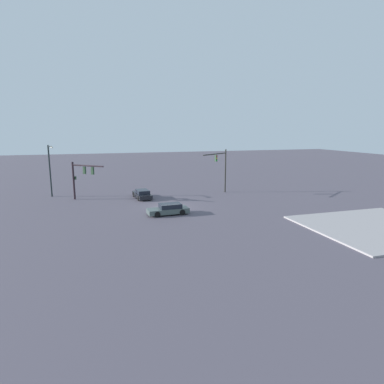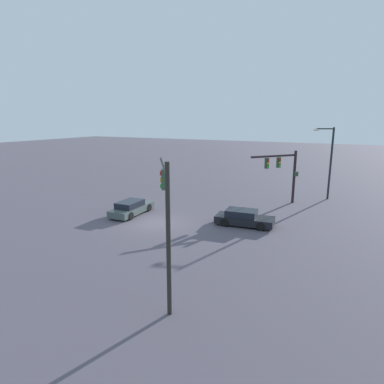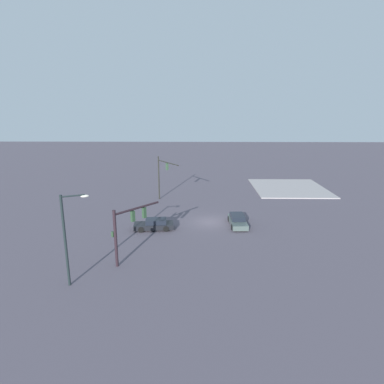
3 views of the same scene
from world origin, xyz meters
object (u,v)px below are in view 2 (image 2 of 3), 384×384
at_px(sedan_car_waiting_far, 131,208).
at_px(streetlamp_curved_arm, 329,158).
at_px(traffic_signal_near_corner, 166,207).
at_px(sedan_car_approaching, 244,218).
at_px(traffic_signal_opposite_side, 284,168).

bearing_deg(sedan_car_waiting_far, streetlamp_curved_arm, -49.35).
height_order(traffic_signal_near_corner, sedan_car_approaching, traffic_signal_near_corner).
bearing_deg(sedan_car_waiting_far, traffic_signal_near_corner, -138.76).
bearing_deg(streetlamp_curved_arm, traffic_signal_opposite_side, 26.62).
height_order(traffic_signal_opposite_side, sedan_car_waiting_far, traffic_signal_opposite_side).
distance_m(streetlamp_curved_arm, sedan_car_waiting_far, 19.84).
bearing_deg(sedan_car_approaching, traffic_signal_opposite_side, 74.68).
xyz_separation_m(traffic_signal_near_corner, sedan_car_waiting_far, (-10.03, -9.64, -3.74)).
bearing_deg(traffic_signal_near_corner, sedan_car_waiting_far, 9.21).
distance_m(sedan_car_approaching, sedan_car_waiting_far, 9.57).
height_order(traffic_signal_near_corner, streetlamp_curved_arm, streetlamp_curved_arm).
bearing_deg(streetlamp_curved_arm, sedan_car_approaching, 45.55).
relative_size(traffic_signal_near_corner, streetlamp_curved_arm, 0.89).
xyz_separation_m(sedan_car_approaching, sedan_car_waiting_far, (1.51, -9.45, 0.00)).
relative_size(streetlamp_curved_arm, sedan_car_approaching, 1.58).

